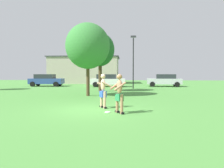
# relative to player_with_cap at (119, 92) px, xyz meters

# --- Properties ---
(ground_plane) EXTENTS (80.00, 80.00, 0.00)m
(ground_plane) POSITION_rel_player_with_cap_xyz_m (-1.26, 0.86, -0.96)
(ground_plane) COLOR #4C8E3D
(player_with_cap) EXTENTS (0.74, 0.76, 1.74)m
(player_with_cap) POSITION_rel_player_with_cap_xyz_m (0.00, 0.00, 0.00)
(player_with_cap) COLOR black
(player_with_cap) RESTS_ON ground_plane
(player_in_blue) EXTENTS (0.81, 0.67, 1.72)m
(player_in_blue) POSITION_rel_player_with_cap_xyz_m (-0.85, 1.39, -0.05)
(player_in_blue) COLOR black
(player_in_blue) RESTS_ON ground_plane
(frisbee) EXTENTS (0.27, 0.27, 0.03)m
(frisbee) POSITION_rel_player_with_cap_xyz_m (-0.54, 0.17, -0.95)
(frisbee) COLOR white
(frisbee) RESTS_ON ground_plane
(car_silver_near_post) EXTENTS (4.44, 2.34, 1.58)m
(car_silver_near_post) POSITION_rel_player_with_cap_xyz_m (5.34, 18.68, -0.14)
(car_silver_near_post) COLOR silver
(car_silver_near_post) RESTS_ON ground_plane
(car_blue_mid_lot) EXTENTS (4.32, 2.05, 1.58)m
(car_blue_mid_lot) POSITION_rel_player_with_cap_xyz_m (-10.03, 18.27, -0.14)
(car_blue_mid_lot) COLOR #2D478C
(car_blue_mid_lot) RESTS_ON ground_plane
(car_white_far_end) EXTENTS (4.32, 2.06, 1.58)m
(car_white_far_end) POSITION_rel_player_with_cap_xyz_m (-1.90, 17.82, -0.14)
(car_white_far_end) COLOR white
(car_white_far_end) RESTS_ON ground_plane
(lamp_post) EXTENTS (0.60, 0.24, 5.84)m
(lamp_post) POSITION_rel_player_with_cap_xyz_m (1.17, 14.64, 2.61)
(lamp_post) COLOR black
(lamp_post) RESTS_ON ground_plane
(outbuilding_behind_lot) EXTENTS (11.49, 7.03, 4.42)m
(outbuilding_behind_lot) POSITION_rel_player_with_cap_xyz_m (-6.47, 27.14, 1.26)
(outbuilding_behind_lot) COLOR #B2A893
(outbuilding_behind_lot) RESTS_ON ground_plane
(tree_right_field) EXTENTS (3.38, 3.38, 5.58)m
(tree_right_field) POSITION_rel_player_with_cap_xyz_m (-2.60, 7.07, 2.85)
(tree_right_field) COLOR #4C3823
(tree_right_field) RESTS_ON ground_plane
(tree_behind_players) EXTENTS (2.72, 2.72, 5.53)m
(tree_behind_players) POSITION_rel_player_with_cap_xyz_m (-2.10, 11.02, 2.97)
(tree_behind_players) COLOR #4C3823
(tree_behind_players) RESTS_ON ground_plane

